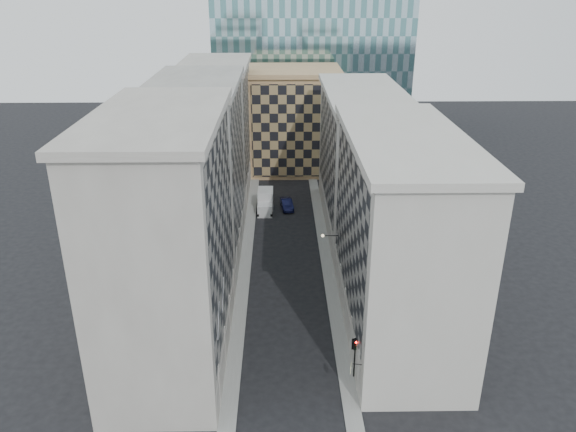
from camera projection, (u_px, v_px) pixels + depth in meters
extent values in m
plane|color=black|center=(291.00, 430.00, 45.66)|extent=(260.00, 260.00, 0.00)
cube|color=gray|center=(246.00, 259.00, 73.13)|extent=(1.50, 100.00, 0.15)
cube|color=gray|center=(326.00, 259.00, 73.28)|extent=(1.50, 100.00, 0.15)
cube|color=#A49D93|center=(168.00, 245.00, 51.08)|extent=(10.00, 22.00, 23.00)
cube|color=gray|center=(221.00, 230.00, 50.56)|extent=(0.25, 19.36, 18.00)
cube|color=#A49D93|center=(226.00, 335.00, 55.05)|extent=(0.45, 21.12, 3.20)
cube|color=#A49D93|center=(156.00, 116.00, 46.42)|extent=(10.80, 22.80, 0.70)
cylinder|color=#A49D93|center=(215.00, 387.00, 47.22)|extent=(0.90, 0.90, 4.40)
cylinder|color=#A49D93|center=(221.00, 347.00, 52.28)|extent=(0.90, 0.90, 4.40)
cylinder|color=#A49D93|center=(226.00, 314.00, 57.34)|extent=(0.90, 0.90, 4.40)
cylinder|color=#A49D93|center=(230.00, 287.00, 62.39)|extent=(0.90, 0.90, 4.40)
cube|color=gray|center=(200.00, 172.00, 71.50)|extent=(10.00, 22.00, 22.00)
cube|color=gray|center=(237.00, 161.00, 70.98)|extent=(0.25, 19.36, 17.00)
cube|color=gray|center=(240.00, 239.00, 75.27)|extent=(0.45, 21.12, 3.20)
cube|color=gray|center=(194.00, 82.00, 67.03)|extent=(10.80, 22.80, 0.70)
cylinder|color=gray|center=(234.00, 264.00, 67.45)|extent=(0.90, 0.90, 4.40)
cylinder|color=gray|center=(237.00, 244.00, 72.50)|extent=(0.90, 0.90, 4.40)
cylinder|color=gray|center=(240.00, 226.00, 77.56)|extent=(0.90, 0.90, 4.40)
cylinder|color=gray|center=(242.00, 211.00, 82.61)|extent=(0.90, 0.90, 4.40)
cube|color=#A49D93|center=(217.00, 132.00, 91.92)|extent=(10.00, 22.00, 21.00)
cube|color=gray|center=(247.00, 123.00, 91.40)|extent=(0.25, 19.36, 16.00)
cube|color=#A49D93|center=(248.00, 183.00, 95.49)|extent=(0.45, 21.12, 3.20)
cube|color=#A49D93|center=(214.00, 64.00, 87.65)|extent=(10.80, 22.80, 0.70)
cylinder|color=#A49D93|center=(244.00, 197.00, 87.67)|extent=(0.90, 0.90, 4.40)
cylinder|color=#A49D93|center=(246.00, 185.00, 92.72)|extent=(0.90, 0.90, 4.40)
cylinder|color=#A49D93|center=(248.00, 175.00, 97.78)|extent=(0.90, 0.90, 4.40)
cylinder|color=#A49D93|center=(249.00, 165.00, 102.84)|extent=(0.90, 0.90, 4.40)
cube|color=beige|center=(399.00, 239.00, 55.67)|extent=(10.00, 26.00, 20.00)
cube|color=gray|center=(350.00, 226.00, 55.01)|extent=(0.25, 22.88, 15.00)
cube|color=beige|center=(347.00, 312.00, 58.91)|extent=(0.45, 24.96, 3.20)
cube|color=beige|center=(407.00, 138.00, 51.60)|extent=(10.80, 26.80, 0.70)
cylinder|color=beige|center=(362.00, 371.00, 49.11)|extent=(0.90, 0.90, 4.40)
cylinder|color=beige|center=(355.00, 336.00, 53.89)|extent=(0.90, 0.90, 4.40)
cylinder|color=beige|center=(349.00, 307.00, 58.67)|extent=(0.90, 0.90, 4.40)
cylinder|color=beige|center=(343.00, 282.00, 63.45)|extent=(0.90, 0.90, 4.40)
cylinder|color=beige|center=(339.00, 260.00, 68.23)|extent=(0.90, 0.90, 4.40)
cube|color=beige|center=(361.00, 161.00, 80.69)|extent=(10.00, 28.00, 19.00)
cube|color=gray|center=(328.00, 152.00, 80.03)|extent=(0.25, 24.64, 14.00)
cube|color=beige|center=(327.00, 212.00, 83.73)|extent=(0.45, 26.88, 3.20)
cube|color=beige|center=(365.00, 93.00, 76.81)|extent=(10.80, 28.80, 0.70)
cube|color=tan|center=(294.00, 122.00, 104.65)|extent=(16.00, 14.00, 18.00)
cube|color=tan|center=(295.00, 132.00, 98.12)|extent=(15.20, 0.25, 16.50)
cube|color=tan|center=(294.00, 71.00, 100.95)|extent=(16.80, 14.80, 0.80)
cube|color=#302B26|center=(283.00, 82.00, 115.52)|extent=(6.00, 6.00, 28.00)
cube|color=#302B26|center=(282.00, 6.00, 109.74)|extent=(7.00, 7.00, 1.40)
cylinder|color=gray|center=(218.00, 320.00, 46.10)|extent=(0.10, 2.33, 2.33)
cylinder|color=gray|center=(223.00, 295.00, 49.77)|extent=(0.10, 2.33, 2.33)
cylinder|color=black|center=(330.00, 236.00, 65.35)|extent=(1.80, 0.08, 0.08)
sphere|color=#FFE5B2|center=(323.00, 236.00, 65.34)|extent=(0.36, 0.36, 0.36)
cylinder|color=black|center=(354.00, 363.00, 51.02)|extent=(0.13, 0.13, 2.99)
cube|color=black|center=(355.00, 345.00, 50.23)|extent=(0.38, 0.35, 1.03)
cube|color=black|center=(354.00, 344.00, 50.38)|extent=(0.50, 0.20, 1.17)
sphere|color=#FF0C07|center=(356.00, 342.00, 49.96)|extent=(0.19, 0.19, 0.19)
sphere|color=#331E05|center=(356.00, 346.00, 50.10)|extent=(0.19, 0.19, 0.19)
sphere|color=black|center=(356.00, 349.00, 50.24)|extent=(0.19, 0.19, 0.19)
cube|color=silver|center=(265.00, 210.00, 86.42)|extent=(2.29, 2.50, 1.85)
cube|color=silver|center=(266.00, 199.00, 88.61)|extent=(2.42, 3.73, 3.18)
cylinder|color=black|center=(258.00, 214.00, 85.84)|extent=(0.32, 0.93, 0.92)
cylinder|color=black|center=(272.00, 214.00, 85.85)|extent=(0.32, 0.93, 0.92)
cylinder|color=black|center=(260.00, 203.00, 90.18)|extent=(0.32, 0.93, 0.92)
cylinder|color=black|center=(272.00, 203.00, 90.19)|extent=(0.32, 0.93, 0.92)
imported|color=#0F1239|center=(287.00, 204.00, 88.85)|extent=(2.27, 4.98, 1.58)
cylinder|color=black|center=(357.00, 364.00, 46.85)|extent=(0.79, 0.20, 0.06)
cube|color=#C4BF90|center=(351.00, 368.00, 47.00)|extent=(0.19, 0.69, 0.69)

